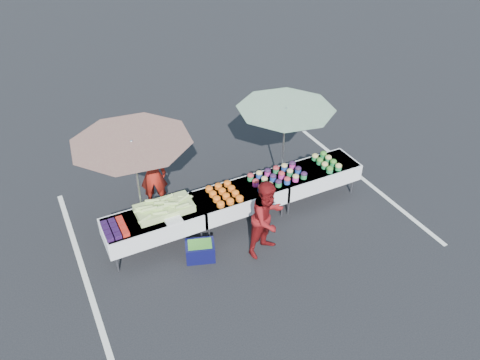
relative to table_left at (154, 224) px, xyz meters
name	(u,v)px	position (x,y,z in m)	size (l,w,h in m)	color
ground	(240,219)	(1.80, 0.00, -0.58)	(80.00, 80.00, 0.00)	black
stripe_left	(83,271)	(-1.40, 0.00, -0.58)	(0.10, 5.00, 0.00)	silver
stripe_right	(363,179)	(5.00, 0.00, -0.58)	(0.10, 5.00, 0.00)	silver
table_left	(154,224)	(0.00, 0.00, 0.00)	(1.86, 0.81, 0.75)	white
table_center	(240,197)	(1.80, 0.00, 0.00)	(1.86, 0.81, 0.75)	white
table_right	(315,174)	(3.60, 0.00, 0.00)	(1.86, 0.81, 0.75)	white
berry_punnets	(115,229)	(-0.71, -0.06, 0.21)	(0.40, 0.54, 0.08)	black
corn_pile	(164,208)	(0.25, 0.05, 0.26)	(1.16, 0.57, 0.26)	#B0D36C
plastic_bags	(174,220)	(0.30, -0.30, 0.19)	(0.30, 0.25, 0.05)	white
carrot_bowls	(224,193)	(1.45, -0.01, 0.22)	(0.55, 0.69, 0.11)	#D16117
potato_cups	(277,176)	(2.65, 0.00, 0.25)	(1.14, 0.58, 0.16)	#204198
bean_baskets	(327,162)	(3.86, -0.01, 0.24)	(0.36, 0.68, 0.15)	#208343
vendor	(153,174)	(0.43, 1.28, 0.18)	(0.56, 0.37, 1.54)	maroon
customer	(268,218)	(1.85, -1.02, 0.20)	(0.76, 0.59, 1.56)	maroon
umbrella_left	(133,150)	(-0.09, 0.40, 1.41)	(2.66, 2.66, 2.19)	black
umbrella_right	(285,116)	(3.07, 0.49, 1.28)	(2.39, 2.39, 2.06)	black
storage_bin	(200,250)	(0.64, -0.65, -0.40)	(0.63, 0.54, 0.35)	#0B0C39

